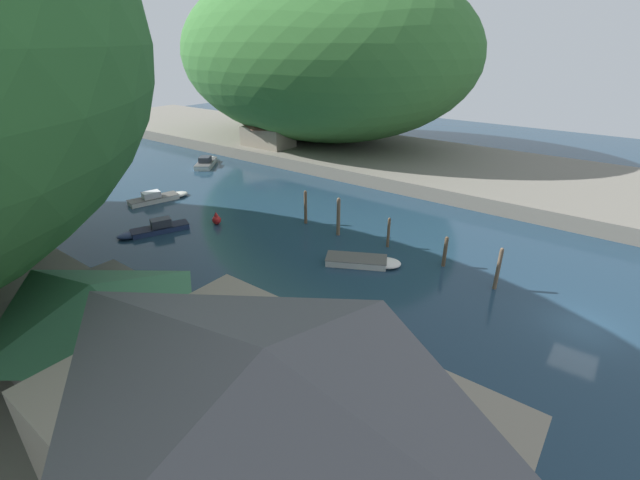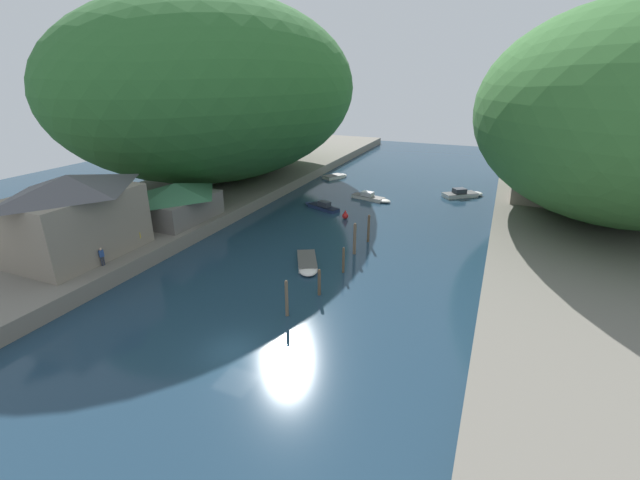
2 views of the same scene
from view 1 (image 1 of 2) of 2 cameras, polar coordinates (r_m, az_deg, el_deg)
name	(u,v)px [view 1 (image 1 of 2)]	position (r m, az deg, el deg)	size (l,w,h in m)	color
water_surface	(231,214)	(42.21, -11.74, 3.46)	(130.00, 130.00, 0.00)	#1E384C
right_bank	(370,154)	(61.22, 6.64, 11.29)	(22.00, 120.00, 1.48)	slate
hillside_right	(319,54)	(65.76, -0.09, 23.50)	(32.59, 45.63, 23.72)	#387033
waterfront_building	(272,464)	(12.38, -6.44, -27.55)	(7.80, 11.73, 7.65)	gray
boathouse_shed	(100,325)	(21.75, -27.24, -10.01)	(7.03, 9.69, 4.31)	slate
right_bank_cottage	(268,130)	(62.41, -7.01, 14.33)	(4.47, 7.58, 4.29)	gray
boat_near_quay	(153,229)	(39.76, -21.32, 1.36)	(6.03, 3.61, 1.15)	navy
boat_navy_launch	(207,162)	(60.13, -14.85, 10.05)	(6.20, 5.43, 1.30)	white
boat_yellow_tender	(10,202)	(53.76, -35.96, 4.10)	(3.97, 5.13, 0.53)	silver
boat_far_upstream	(159,197)	(47.76, -20.66, 5.34)	(6.34, 3.04, 1.10)	silver
boat_cabin_cruiser	(365,261)	(32.05, 6.07, -2.84)	(4.13, 5.74, 0.53)	silver
mooring_post_nearest	(498,269)	(30.61, 22.67, -3.54)	(0.26, 0.26, 3.06)	brown
mooring_post_second	(445,251)	(32.55, 16.34, -1.46)	(0.27, 0.27, 2.39)	brown
mooring_post_middle	(388,232)	(34.56, 9.12, 1.01)	(0.23, 0.23, 2.55)	brown
mooring_post_fourth	(338,216)	(36.17, 2.47, 3.15)	(0.31, 0.31, 3.37)	brown
mooring_post_farthest	(306,207)	(38.57, -1.94, 4.41)	(0.28, 0.28, 3.14)	brown
channel_buoy_near	(217,219)	(39.92, -13.63, 2.70)	(0.79, 0.79, 1.19)	red
person_on_quay	(264,399)	(18.02, -7.42, -20.27)	(0.29, 0.42, 1.69)	#282D3D
person_by_boathouse	(377,460)	(16.24, 7.67, -27.03)	(0.33, 0.43, 1.69)	#282D3D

